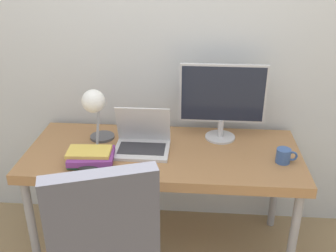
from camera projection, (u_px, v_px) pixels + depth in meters
The scene contains 9 objects.
wall_back at pixel (168, 40), 2.47m from camera, with size 8.00×0.05×2.60m.
desk at pixel (163, 160), 2.37m from camera, with size 1.63×0.68×0.73m.
laptop at pixel (142, 141), 2.34m from camera, with size 0.32×0.26×0.26m.
monitor at pixel (222, 98), 2.38m from camera, with size 0.52×0.19×0.48m.
desk_lamp at pixel (95, 107), 2.28m from camera, with size 0.15×0.28×0.37m.
book_stack at pixel (91, 156), 2.21m from camera, with size 0.27×0.23×0.08m.
tv_remote at pixel (103, 168), 2.14m from camera, with size 0.07×0.14×0.02m.
mug at pixel (284, 156), 2.20m from camera, with size 0.12×0.08×0.08m.
game_controller at pixel (88, 166), 2.14m from camera, with size 0.14×0.09×0.04m.
Camera 1 is at (0.19, -1.71, 1.87)m, focal length 42.00 mm.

